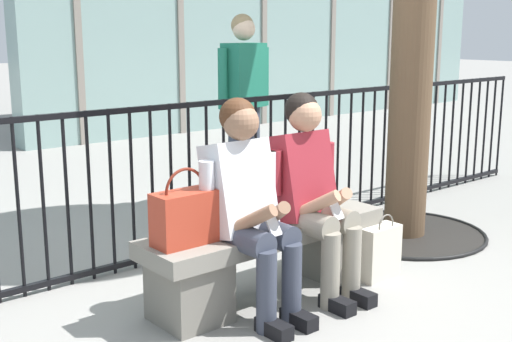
# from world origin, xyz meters

# --- Properties ---
(ground_plane) EXTENTS (60.00, 60.00, 0.00)m
(ground_plane) POSITION_xyz_m (0.00, 0.00, 0.00)
(ground_plane) COLOR gray
(stone_bench) EXTENTS (1.60, 0.44, 0.45)m
(stone_bench) POSITION_xyz_m (0.00, 0.00, 0.27)
(stone_bench) COLOR gray
(stone_bench) RESTS_ON ground
(seated_person_with_phone) EXTENTS (0.52, 0.66, 1.21)m
(seated_person_with_phone) POSITION_xyz_m (-0.24, -0.13, 0.65)
(seated_person_with_phone) COLOR #383D4C
(seated_person_with_phone) RESTS_ON ground
(seated_person_companion) EXTENTS (0.52, 0.66, 1.21)m
(seated_person_companion) POSITION_xyz_m (0.24, -0.13, 0.65)
(seated_person_companion) COLOR gray
(seated_person_companion) RESTS_ON ground
(handbag_on_bench) EXTENTS (0.36, 0.17, 0.42)m
(handbag_on_bench) POSITION_xyz_m (-0.58, -0.01, 0.60)
(handbag_on_bench) COLOR #B23823
(handbag_on_bench) RESTS_ON stone_bench
(shopping_bag) EXTENTS (0.29, 0.14, 0.44)m
(shopping_bag) POSITION_xyz_m (0.73, -0.26, 0.18)
(shopping_bag) COLOR beige
(shopping_bag) RESTS_ON ground
(bystander_at_railing) EXTENTS (0.55, 0.29, 1.71)m
(bystander_at_railing) POSITION_xyz_m (1.22, 1.72, 1.00)
(bystander_at_railing) COLOR #383D4C
(bystander_at_railing) RESTS_ON ground
(plaza_railing) EXTENTS (8.33, 0.04, 1.09)m
(plaza_railing) POSITION_xyz_m (-0.00, 0.91, 0.55)
(plaza_railing) COLOR black
(plaza_railing) RESTS_ON ground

